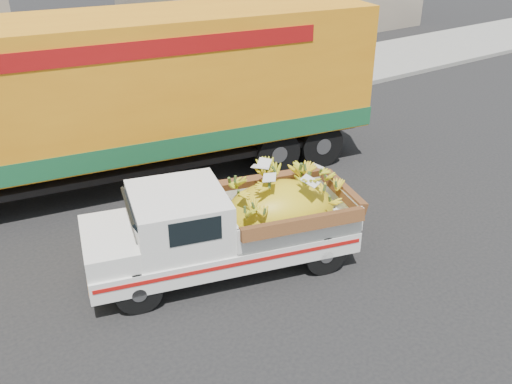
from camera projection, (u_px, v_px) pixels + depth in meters
ground at (161, 304)px, 9.41m from camera, size 100.00×100.00×0.00m
curb at (40, 157)px, 14.50m from camera, size 60.00×0.25×0.15m
sidewalk at (19, 132)px, 16.04m from camera, size 60.00×4.00×0.14m
pickup_truck at (241, 222)px, 10.03m from camera, size 4.94×2.85×1.63m
semi_trailer at (114, 96)px, 12.38m from camera, size 12.08×4.55×3.80m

